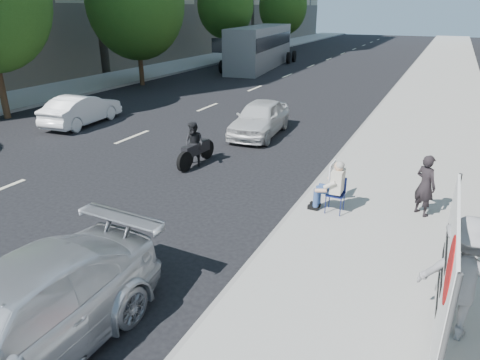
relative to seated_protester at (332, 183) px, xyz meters
The scene contains 15 objects.
ground 5.22m from the seated_protester, 116.41° to the right, with size 160.00×160.00×0.00m, color black.
near_sidewalk 15.51m from the seated_protester, 83.66° to the left, with size 5.00×120.00×0.15m, color #9B9991.
far_sidewalk 24.50m from the seated_protester, 141.05° to the left, with size 4.50×120.00×0.15m, color #9B9991.
tree_far_c 21.26m from the seated_protester, 140.05° to the left, with size 6.00×6.00×8.47m.
tree_far_d 30.27m from the seated_protester, 122.20° to the left, with size 4.80×4.80×7.65m.
tree_far_e 42.69m from the seated_protester, 112.09° to the left, with size 5.40×5.40×7.89m.
seated_protester is the anchor object (origin of this frame).
jogger 4.35m from the seated_protester, 50.47° to the right, with size 1.26×0.72×1.94m, color gray.
pedestrian_woman 2.15m from the seated_protester, 20.63° to the left, with size 0.54×0.36×1.49m, color black.
protest_banner 4.60m from the seated_protester, 56.95° to the right, with size 0.08×3.06×2.20m.
parked_sedan 7.17m from the seated_protester, 112.88° to the right, with size 2.03×4.98×1.45m, color silver.
white_sedan_near 7.35m from the seated_protester, 126.70° to the left, with size 1.61×4.01×1.37m, color silver.
white_sedan_mid 12.67m from the seated_protester, 161.27° to the left, with size 1.36×3.91×1.29m, color white.
motorcycle 5.15m from the seated_protester, 160.78° to the left, with size 0.75×2.05×1.42m.
bus 27.70m from the seated_protester, 116.63° to the left, with size 4.18×12.33×3.30m.
Camera 1 is at (4.38, -4.83, 4.78)m, focal length 32.00 mm.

